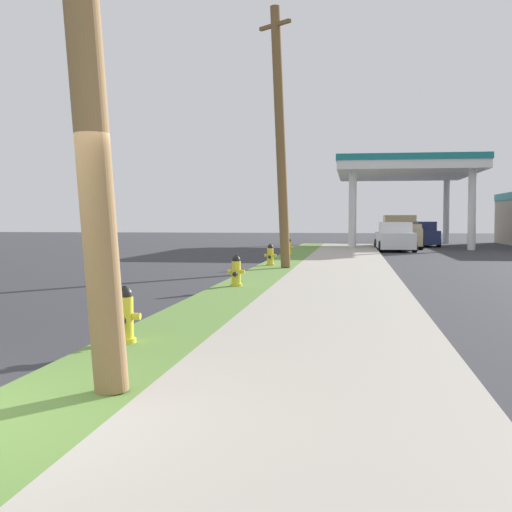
{
  "coord_description": "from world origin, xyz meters",
  "views": [
    {
      "loc": [
        3.35,
        -4.81,
        1.73
      ],
      "look_at": [
        0.83,
        12.56,
        0.77
      ],
      "focal_mm": 47.34,
      "sensor_mm": 36.0,
      "label": 1
    }
  ],
  "objects": [
    {
      "name": "grass_verge",
      "position": [
        0.7,
        0.0,
        0.06
      ],
      "size": [
        1.4,
        80.0,
        0.12
      ],
      "primitive_type": "cube",
      "color": "#5B8438",
      "rests_on": "ground"
    },
    {
      "name": "sidewalk_slab",
      "position": [
        3.0,
        0.0,
        0.06
      ],
      "size": [
        3.2,
        80.0,
        0.12
      ],
      "primitive_type": "cube",
      "color": "#A8A093",
      "rests_on": "ground"
    },
    {
      "name": "fire_hydrant_nearest",
      "position": [
        0.4,
        3.57,
        0.45
      ],
      "size": [
        0.42,
        0.38,
        0.74
      ],
      "color": "yellow",
      "rests_on": "grass_verge"
    },
    {
      "name": "fire_hydrant_second",
      "position": [
        0.55,
        11.13,
        0.45
      ],
      "size": [
        0.42,
        0.38,
        0.74
      ],
      "color": "yellow",
      "rests_on": "grass_verge"
    },
    {
      "name": "fire_hydrant_third",
      "position": [
        0.47,
        18.5,
        0.45
      ],
      "size": [
        0.42,
        0.37,
        0.74
      ],
      "color": "yellow",
      "rests_on": "grass_verge"
    },
    {
      "name": "fire_hydrant_fourth",
      "position": [
        0.46,
        25.35,
        0.45
      ],
      "size": [
        0.42,
        0.37,
        0.74
      ],
      "color": "yellow",
      "rests_on": "grass_verge"
    },
    {
      "name": "utility_pole_midground",
      "position": [
        0.91,
        17.58,
        4.53
      ],
      "size": [
        1.22,
        1.06,
        8.66
      ],
      "color": "brown",
      "rests_on": "grass_verge"
    },
    {
      "name": "car_navy_by_near_pump",
      "position": [
        7.63,
        39.43,
        0.72
      ],
      "size": [
        2.06,
        4.55,
        1.57
      ],
      "color": "navy",
      "rests_on": "ground"
    },
    {
      "name": "car_white_by_far_pump",
      "position": [
        5.56,
        32.43,
        0.72
      ],
      "size": [
        2.07,
        4.56,
        1.57
      ],
      "color": "white",
      "rests_on": "ground"
    },
    {
      "name": "truck_tan_at_forecourt",
      "position": [
        6.1,
        36.19,
        0.91
      ],
      "size": [
        2.2,
        5.43,
        1.97
      ],
      "color": "tan",
      "rests_on": "ground"
    }
  ]
}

